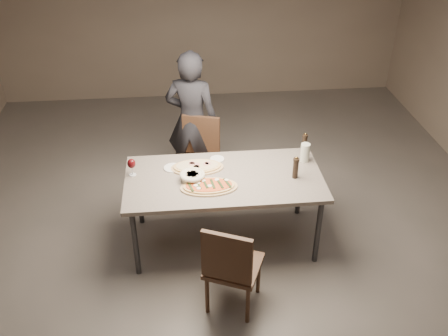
{
  "coord_description": "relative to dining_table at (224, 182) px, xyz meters",
  "views": [
    {
      "loc": [
        -0.37,
        -3.76,
        3.27
      ],
      "look_at": [
        0.0,
        0.0,
        0.85
      ],
      "focal_mm": 40.0,
      "sensor_mm": 36.0,
      "label": 1
    }
  ],
  "objects": [
    {
      "name": "side_plate",
      "position": [
        -0.46,
        0.2,
        0.06
      ],
      "size": [
        0.16,
        0.16,
        0.01
      ],
      "rotation": [
        0.0,
        0.0,
        0.18
      ],
      "color": "white",
      "rests_on": "dining_table"
    },
    {
      "name": "zucchini_pizza",
      "position": [
        -0.15,
        -0.15,
        0.07
      ],
      "size": [
        0.51,
        0.28,
        0.05
      ],
      "rotation": [
        0.0,
        0.0,
        0.27
      ],
      "color": "tan",
      "rests_on": "dining_table"
    },
    {
      "name": "pepper_mill_right",
      "position": [
        0.64,
        -0.07,
        0.16
      ],
      "size": [
        0.06,
        0.06,
        0.22
      ],
      "rotation": [
        0.0,
        0.0,
        0.09
      ],
      "color": "black",
      "rests_on": "dining_table"
    },
    {
      "name": "chair_far",
      "position": [
        -0.18,
        0.85,
        -0.19
      ],
      "size": [
        0.53,
        0.53,
        0.9
      ],
      "rotation": [
        0.0,
        0.0,
        2.86
      ],
      "color": "#422A1B",
      "rests_on": "ground"
    },
    {
      "name": "wine_glass",
      "position": [
        -0.83,
        0.12,
        0.18
      ],
      "size": [
        0.08,
        0.08,
        0.17
      ],
      "rotation": [
        0.0,
        0.0,
        0.0
      ],
      "color": "silver",
      "rests_on": "dining_table"
    },
    {
      "name": "room",
      "position": [
        0.0,
        0.0,
        0.71
      ],
      "size": [
        7.0,
        7.0,
        7.0
      ],
      "color": "#605953",
      "rests_on": "ground"
    },
    {
      "name": "chair_near",
      "position": [
        -0.03,
        -0.87,
        -0.19
      ],
      "size": [
        0.55,
        0.55,
        0.89
      ],
      "rotation": [
        0.0,
        0.0,
        -0.41
      ],
      "color": "#422A1B",
      "rests_on": "ground"
    },
    {
      "name": "oil_dish",
      "position": [
        -0.04,
        0.3,
        0.07
      ],
      "size": [
        0.14,
        0.14,
        0.02
      ],
      "rotation": [
        0.0,
        0.0,
        -0.41
      ],
      "color": "white",
      "rests_on": "dining_table"
    },
    {
      "name": "pepper_mill_left",
      "position": [
        0.83,
        0.38,
        0.15
      ],
      "size": [
        0.05,
        0.05,
        0.21
      ],
      "rotation": [
        0.0,
        0.0,
        0.39
      ],
      "color": "black",
      "rests_on": "dining_table"
    },
    {
      "name": "dining_table",
      "position": [
        0.0,
        0.0,
        0.0
      ],
      "size": [
        1.8,
        0.9,
        0.75
      ],
      "color": "gray",
      "rests_on": "ground"
    },
    {
      "name": "bread_basket",
      "position": [
        -0.29,
        -0.03,
        0.11
      ],
      "size": [
        0.23,
        0.23,
        0.08
      ],
      "rotation": [
        0.0,
        0.0,
        0.03
      ],
      "color": "beige",
      "rests_on": "dining_table"
    },
    {
      "name": "ham_pizza",
      "position": [
        -0.23,
        0.18,
        0.07
      ],
      "size": [
        0.49,
        0.27,
        0.04
      ],
      "rotation": [
        0.0,
        0.0,
        0.39
      ],
      "color": "tan",
      "rests_on": "dining_table"
    },
    {
      "name": "diner",
      "position": [
        -0.24,
        1.06,
        0.1
      ],
      "size": [
        0.67,
        0.54,
        1.58
      ],
      "primitive_type": "imported",
      "rotation": [
        0.0,
        0.0,
        2.84
      ],
      "color": "black",
      "rests_on": "ground"
    },
    {
      "name": "carafe",
      "position": [
        0.79,
        0.21,
        0.15
      ],
      "size": [
        0.09,
        0.09,
        0.18
      ],
      "rotation": [
        0.0,
        0.0,
        0.22
      ],
      "color": "silver",
      "rests_on": "dining_table"
    }
  ]
}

